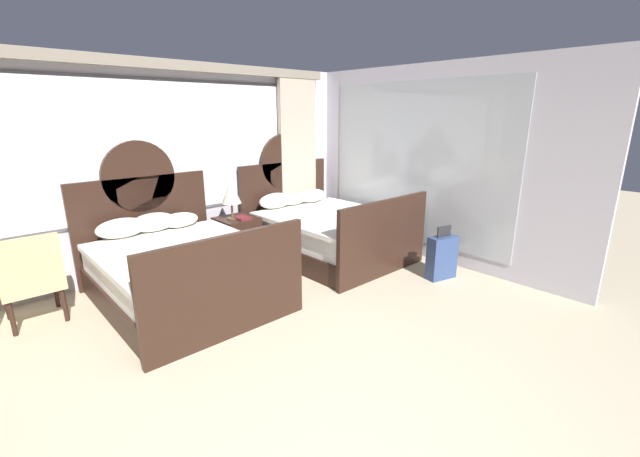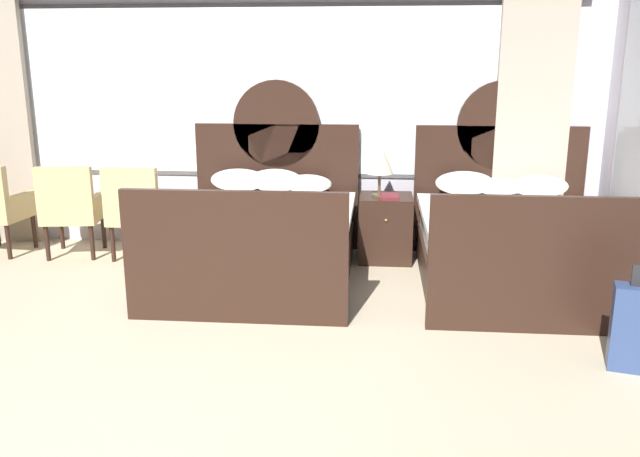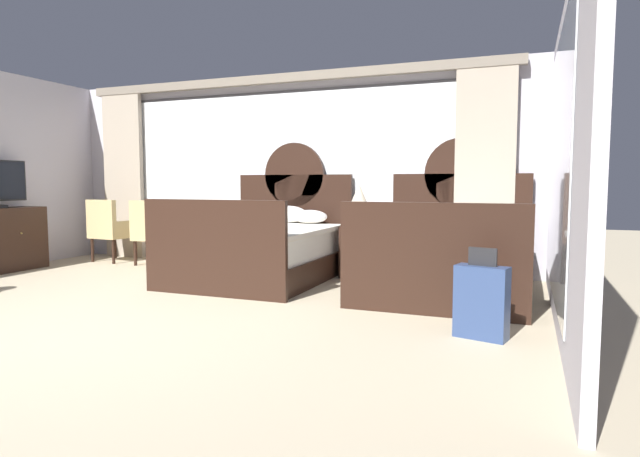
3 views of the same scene
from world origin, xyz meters
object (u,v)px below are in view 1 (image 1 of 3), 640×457
Objects in this scene: bed_near_window at (180,268)px; nightstand_between_beds at (238,240)px; book_on_nightstand at (242,218)px; armchair_by_window_left at (30,276)px; suitcase_on_floor at (442,257)px; table_lamp_on_nightstand at (231,193)px; bed_near_mirror at (326,230)px.

nightstand_between_beds is at bearing 29.11° from bed_near_window.
bed_near_window reaches higher than book_on_nightstand.
nightstand_between_beds is at bearing 4.17° from armchair_by_window_left.
suitcase_on_floor is (1.60, -2.28, -0.04)m from nightstand_between_beds.
suitcase_on_floor reaches higher than book_on_nightstand.
armchair_by_window_left is 1.34× the size of suitcase_on_floor.
table_lamp_on_nightstand reaches higher than suitcase_on_floor.
table_lamp_on_nightstand is 2.04× the size of book_on_nightstand.
bed_near_window is 1.29m from nightstand_between_beds.
bed_near_window is 4.02× the size of table_lamp_on_nightstand.
bed_near_window is 3.07× the size of suitcase_on_floor.
book_on_nightstand is (1.15, 0.52, 0.28)m from bed_near_window.
bed_near_mirror reaches higher than book_on_nightstand.
book_on_nightstand reaches higher than nightstand_between_beds.
bed_near_mirror is 3.59m from armchair_by_window_left.
suitcase_on_floor is (1.67, -2.27, -0.73)m from table_lamp_on_nightstand.
book_on_nightstand is at bearing 154.45° from bed_near_mirror.
bed_near_window is 1.00× the size of bed_near_mirror.
armchair_by_window_left is 4.56m from suitcase_on_floor.
table_lamp_on_nightstand reaches higher than nightstand_between_beds.
bed_near_mirror is at bearing 106.02° from suitcase_on_floor.
bed_near_mirror is 3.07× the size of suitcase_on_floor.
bed_near_window is 1.37m from table_lamp_on_nightstand.
book_on_nightstand is at bearing 125.74° from suitcase_on_floor.
suitcase_on_floor is at bearing -27.53° from armchair_by_window_left.
suitcase_on_floor is (4.04, -2.10, -0.23)m from armchair_by_window_left.
bed_near_mirror is (2.25, 0.00, 0.00)m from bed_near_window.
book_on_nightstand is 2.47m from armchair_by_window_left.
suitcase_on_floor reaches higher than nightstand_between_beds.
bed_near_mirror is 3.32× the size of nightstand_between_beds.
bed_near_window is at bearing -150.89° from nightstand_between_beds.
armchair_by_window_left is at bearing 161.14° from bed_near_window.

